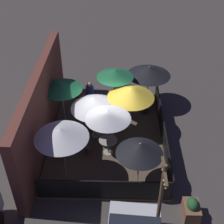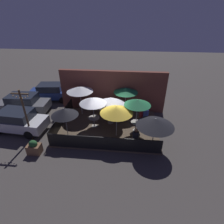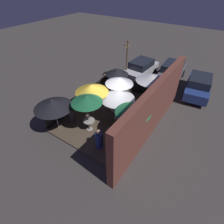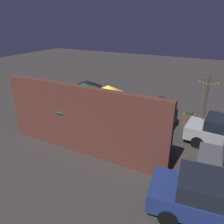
% 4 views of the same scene
% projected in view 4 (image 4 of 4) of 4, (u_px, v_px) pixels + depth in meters
% --- Properties ---
extents(ground_plane, '(60.00, 60.00, 0.00)m').
position_uv_depth(ground_plane, '(109.00, 129.00, 13.53)').
color(ground_plane, '#423D3A').
extents(patio_deck, '(7.15, 5.22, 0.12)m').
position_uv_depth(patio_deck, '(109.00, 128.00, 13.51)').
color(patio_deck, brown).
rests_on(patio_deck, ground_plane).
extents(building_wall, '(8.75, 0.36, 3.49)m').
position_uv_depth(building_wall, '(81.00, 121.00, 10.54)').
color(building_wall, brown).
rests_on(building_wall, ground_plane).
extents(fence_front, '(6.95, 0.05, 0.95)m').
position_uv_depth(fence_front, '(126.00, 106.00, 15.39)').
color(fence_front, black).
rests_on(fence_front, patio_deck).
extents(fence_side_left, '(0.05, 5.02, 0.95)m').
position_uv_depth(fence_side_left, '(166.00, 133.00, 11.78)').
color(fence_side_left, black).
rests_on(fence_side_left, patio_deck).
extents(patio_umbrella_0, '(1.78, 1.78, 2.45)m').
position_uv_depth(patio_umbrella_0, '(84.00, 86.00, 13.72)').
color(patio_umbrella_0, '#B2B2B7').
rests_on(patio_umbrella_0, patio_deck).
extents(patio_umbrella_1, '(1.89, 1.89, 2.34)m').
position_uv_depth(patio_umbrella_1, '(126.00, 97.00, 12.27)').
color(patio_umbrella_1, '#B2B2B7').
rests_on(patio_umbrella_1, patio_deck).
extents(patio_umbrella_2, '(2.18, 2.18, 2.12)m').
position_uv_depth(patio_umbrella_2, '(103.00, 101.00, 12.38)').
color(patio_umbrella_2, '#B2B2B7').
rests_on(patio_umbrella_2, patio_deck).
extents(patio_umbrella_3, '(2.05, 2.05, 2.42)m').
position_uv_depth(patio_umbrella_3, '(138.00, 109.00, 10.29)').
color(patio_umbrella_3, '#B2B2B7').
rests_on(patio_umbrella_3, patio_deck).
extents(patio_umbrella_4, '(2.14, 2.14, 2.30)m').
position_uv_depth(patio_umbrella_4, '(108.00, 89.00, 13.82)').
color(patio_umbrella_4, '#B2B2B7').
rests_on(patio_umbrella_4, patio_deck).
extents(patio_umbrella_5, '(2.25, 2.25, 2.11)m').
position_uv_depth(patio_umbrella_5, '(86.00, 84.00, 15.69)').
color(patio_umbrella_5, '#B2B2B7').
rests_on(patio_umbrella_5, patio_deck).
extents(patio_umbrella_6, '(1.94, 1.94, 2.25)m').
position_uv_depth(patio_umbrella_6, '(71.00, 104.00, 11.43)').
color(patio_umbrella_6, '#B2B2B7').
rests_on(patio_umbrella_6, patio_deck).
extents(patio_umbrella_7, '(1.77, 1.77, 2.07)m').
position_uv_depth(patio_umbrella_7, '(161.00, 100.00, 12.67)').
color(patio_umbrella_7, '#B2B2B7').
rests_on(patio_umbrella_7, patio_deck).
extents(dining_table_0, '(0.72, 0.72, 0.72)m').
position_uv_depth(dining_table_0, '(85.00, 111.00, 14.38)').
color(dining_table_0, '#9E998E').
rests_on(dining_table_0, patio_deck).
extents(dining_table_1, '(0.80, 0.80, 0.75)m').
position_uv_depth(dining_table_1, '(126.00, 121.00, 12.87)').
color(dining_table_1, '#9E998E').
rests_on(dining_table_1, patio_deck).
extents(dining_table_2, '(0.84, 0.84, 0.78)m').
position_uv_depth(dining_table_2, '(104.00, 121.00, 12.87)').
color(dining_table_2, '#9E998E').
rests_on(dining_table_2, patio_deck).
extents(patio_chair_0, '(0.44, 0.44, 0.93)m').
position_uv_depth(patio_chair_0, '(120.00, 130.00, 12.03)').
color(patio_chair_0, '#4C3828').
rests_on(patio_chair_0, patio_deck).
extents(patio_chair_1, '(0.57, 0.57, 0.93)m').
position_uv_depth(patio_chair_1, '(114.00, 138.00, 11.24)').
color(patio_chair_1, '#4C3828').
rests_on(patio_chair_1, patio_deck).
extents(patron_0, '(0.49, 0.49, 1.26)m').
position_uv_depth(patron_0, '(63.00, 116.00, 13.63)').
color(patron_0, navy).
rests_on(patron_0, patio_deck).
extents(patron_1, '(0.47, 0.47, 1.31)m').
position_uv_depth(patron_1, '(60.00, 120.00, 13.05)').
color(patron_1, maroon).
rests_on(patron_1, patio_deck).
extents(patron_2, '(0.49, 0.49, 1.19)m').
position_uv_depth(patron_2, '(98.00, 104.00, 15.60)').
color(patron_2, '#333338').
rests_on(patron_2, patio_deck).
extents(planter_box, '(0.79, 0.55, 0.94)m').
position_uv_depth(planter_box, '(189.00, 117.00, 14.14)').
color(planter_box, brown).
rests_on(planter_box, ground_plane).
extents(light_post, '(1.10, 0.12, 3.58)m').
position_uv_depth(light_post, '(205.00, 103.00, 12.03)').
color(light_post, brown).
rests_on(light_post, ground_plane).
extents(parked_car_2, '(4.14, 2.17, 1.62)m').
position_uv_depth(parked_car_2, '(211.00, 199.00, 7.16)').
color(parked_car_2, navy).
rests_on(parked_car_2, ground_plane).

